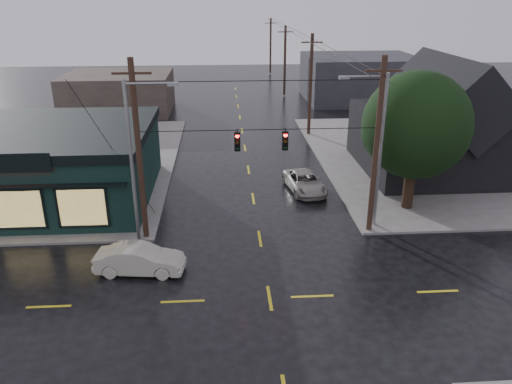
{
  "coord_description": "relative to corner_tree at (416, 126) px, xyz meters",
  "views": [
    {
      "loc": [
        -1.96,
        -19.5,
        13.17
      ],
      "look_at": [
        -0.26,
        5.42,
        3.13
      ],
      "focal_mm": 35.0,
      "sensor_mm": 36.0,
      "label": 1
    }
  ],
  "objects": [
    {
      "name": "pizza_shop",
      "position": [
        -24.87,
        3.37,
        -3.02
      ],
      "size": [
        16.3,
        12.34,
        4.9
      ],
      "color": "black",
      "rests_on": "ground"
    },
    {
      "name": "streetlight_nw",
      "position": [
        -16.67,
        -3.77,
        -5.58
      ],
      "size": [
        5.4,
        0.3,
        9.15
      ],
      "primitive_type": null,
      "color": "gray",
      "rests_on": "ground"
    },
    {
      "name": "sedan_cream",
      "position": [
        -16.15,
        -6.84,
        -4.84
      ],
      "size": [
        4.58,
        2.03,
        1.46
      ],
      "primitive_type": "imported",
      "rotation": [
        0.0,
        0.0,
        1.46
      ],
      "color": "beige",
      "rests_on": "ground"
    },
    {
      "name": "streetlight_ne",
      "position": [
        -2.87,
        -2.37,
        -5.58
      ],
      "size": [
        5.4,
        0.3,
        9.15
      ],
      "primitive_type": null,
      "color": "gray",
      "rests_on": "ground"
    },
    {
      "name": "utility_pole_ne",
      "position": [
        -3.37,
        -3.07,
        -5.58
      ],
      "size": [
        2.0,
        0.32,
        10.15
      ],
      "primitive_type": null,
      "color": "#311E15",
      "rests_on": "ground"
    },
    {
      "name": "span_signal_assembly",
      "position": [
        -9.77,
        -3.07,
        0.12
      ],
      "size": [
        13.0,
        0.48,
        1.23
      ],
      "color": "black",
      "rests_on": "ground"
    },
    {
      "name": "suv_silver",
      "position": [
        -6.14,
        3.58,
        -4.91
      ],
      "size": [
        2.92,
        5.09,
        1.34
      ],
      "primitive_type": "imported",
      "rotation": [
        0.0,
        0.0,
        0.15
      ],
      "color": "gray",
      "rests_on": "ground"
    },
    {
      "name": "ne_building",
      "position": [
        5.13,
        7.43,
        -1.1
      ],
      "size": [
        12.6,
        11.6,
        8.75
      ],
      "color": "black",
      "rests_on": "ground"
    },
    {
      "name": "sidewalk_nw",
      "position": [
        -29.87,
        10.43,
        -5.5
      ],
      "size": [
        28.0,
        28.0,
        0.15
      ],
      "primitive_type": "cube",
      "color": "slate",
      "rests_on": "ground"
    },
    {
      "name": "bg_building_west",
      "position": [
        -23.87,
        30.43,
        -3.38
      ],
      "size": [
        12.0,
        10.0,
        4.4
      ],
      "primitive_type": "cube",
      "color": "#392E2A",
      "rests_on": "ground"
    },
    {
      "name": "utility_pole_far_c",
      "position": [
        -3.37,
        58.43,
        -5.58
      ],
      "size": [
        2.0,
        0.32,
        9.15
      ],
      "primitive_type": null,
      "color": "#311E15",
      "rests_on": "ground"
    },
    {
      "name": "bg_building_east",
      "position": [
        6.13,
        35.43,
        -2.78
      ],
      "size": [
        14.0,
        12.0,
        5.6
      ],
      "primitive_type": "cube",
      "color": "#2C2B31",
      "rests_on": "ground"
    },
    {
      "name": "utility_pole_far_a",
      "position": [
        -3.37,
        18.43,
        -5.58
      ],
      "size": [
        2.0,
        0.32,
        9.65
      ],
      "primitive_type": null,
      "color": "#311E15",
      "rests_on": "ground"
    },
    {
      "name": "corner_tree",
      "position": [
        0.0,
        0.0,
        0.0
      ],
      "size": [
        6.64,
        6.64,
        8.77
      ],
      "color": "black",
      "rests_on": "ground"
    },
    {
      "name": "sidewalk_ne",
      "position": [
        10.13,
        10.43,
        -5.5
      ],
      "size": [
        28.0,
        28.0,
        0.15
      ],
      "primitive_type": "cube",
      "color": "slate",
      "rests_on": "ground"
    },
    {
      "name": "utility_pole_nw",
      "position": [
        -16.37,
        -3.07,
        -5.58
      ],
      "size": [
        2.0,
        0.32,
        10.15
      ],
      "primitive_type": null,
      "color": "#311E15",
      "rests_on": "ground"
    },
    {
      "name": "ground_plane",
      "position": [
        -9.87,
        -9.57,
        -5.58
      ],
      "size": [
        160.0,
        160.0,
        0.0
      ],
      "primitive_type": "plane",
      "color": "black"
    },
    {
      "name": "utility_pole_far_b",
      "position": [
        -3.37,
        38.43,
        -5.58
      ],
      "size": [
        2.0,
        0.32,
        9.15
      ],
      "primitive_type": null,
      "color": "#311E15",
      "rests_on": "ground"
    }
  ]
}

